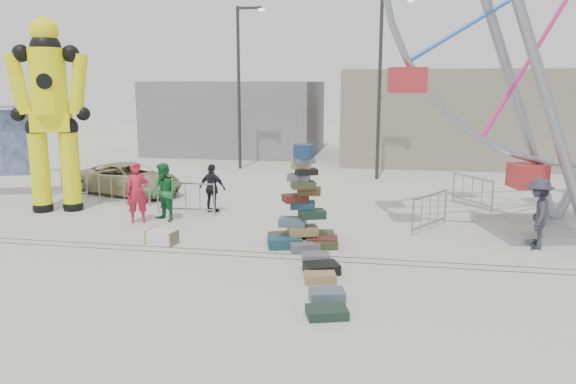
% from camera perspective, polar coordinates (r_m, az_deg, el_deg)
% --- Properties ---
extents(ground, '(90.00, 90.00, 0.00)m').
position_cam_1_polar(ground, '(13.81, -5.18, -7.29)').
color(ground, '#9E9E99').
rests_on(ground, ground).
extents(track_line_near, '(40.00, 0.04, 0.01)m').
position_cam_1_polar(track_line_near, '(14.36, -4.54, -6.54)').
color(track_line_near, '#47443F').
rests_on(track_line_near, ground).
extents(track_line_far, '(40.00, 0.04, 0.01)m').
position_cam_1_polar(track_line_far, '(14.73, -4.14, -6.08)').
color(track_line_far, '#47443F').
rests_on(track_line_far, ground).
extents(building_right, '(12.00, 8.00, 5.00)m').
position_cam_1_polar(building_right, '(32.85, 16.52, 7.40)').
color(building_right, gray).
rests_on(building_right, ground).
extents(building_left, '(10.00, 8.00, 4.40)m').
position_cam_1_polar(building_left, '(35.98, -5.09, 7.60)').
color(building_left, gray).
rests_on(building_left, ground).
extents(lamp_post_right, '(1.41, 0.25, 8.00)m').
position_cam_1_polar(lamp_post_right, '(25.62, 9.51, 11.23)').
color(lamp_post_right, '#2D2D30').
rests_on(lamp_post_right, ground).
extents(lamp_post_left, '(1.41, 0.25, 8.00)m').
position_cam_1_polar(lamp_post_left, '(28.61, -4.85, 11.30)').
color(lamp_post_left, '#2D2D30').
rests_on(lamp_post_left, ground).
extents(suitcase_tower, '(2.02, 1.76, 2.75)m').
position_cam_1_polar(suitcase_tower, '(15.14, 1.46, -2.58)').
color(suitcase_tower, '#1B4552').
rests_on(suitcase_tower, ground).
extents(crash_test_dummy, '(2.60, 1.38, 6.64)m').
position_cam_1_polar(crash_test_dummy, '(20.44, -22.99, 7.84)').
color(crash_test_dummy, black).
rests_on(crash_test_dummy, ground).
extents(steamer_trunk, '(0.86, 0.58, 0.37)m').
position_cam_1_polar(steamer_trunk, '(15.73, -12.68, -4.51)').
color(steamer_trunk, silver).
rests_on(steamer_trunk, ground).
extents(row_case_0, '(0.79, 0.68, 0.23)m').
position_cam_1_polar(row_case_0, '(14.98, 3.67, -5.34)').
color(row_case_0, '#384120').
rests_on(row_case_0, ground).
extents(row_case_1, '(0.76, 0.65, 0.18)m').
position_cam_1_polar(row_case_1, '(14.02, 2.85, -6.59)').
color(row_case_1, slate).
rests_on(row_case_1, ground).
extents(row_case_2, '(0.95, 0.86, 0.23)m').
position_cam_1_polar(row_case_2, '(13.12, 3.42, -7.73)').
color(row_case_2, black).
rests_on(row_case_2, ground).
extents(row_case_3, '(0.77, 0.58, 0.21)m').
position_cam_1_polar(row_case_3, '(12.55, 3.26, -8.67)').
color(row_case_3, '#967C4C').
rests_on(row_case_3, ground).
extents(row_case_4, '(0.81, 0.65, 0.24)m').
position_cam_1_polar(row_case_4, '(11.51, 3.98, -10.45)').
color(row_case_4, '#4C5E6D').
rests_on(row_case_4, ground).
extents(row_case_5, '(0.89, 0.74, 0.18)m').
position_cam_1_polar(row_case_5, '(10.81, 3.97, -12.09)').
color(row_case_5, '#1B3123').
rests_on(row_case_5, ground).
extents(barricade_dummy_a, '(2.00, 0.37, 1.10)m').
position_cam_1_polar(barricade_dummy_a, '(23.26, -22.03, 0.87)').
color(barricade_dummy_a, gray).
rests_on(barricade_dummy_a, ground).
extents(barricade_dummy_b, '(2.00, 0.23, 1.10)m').
position_cam_1_polar(barricade_dummy_b, '(20.99, -16.32, 0.21)').
color(barricade_dummy_b, gray).
rests_on(barricade_dummy_b, ground).
extents(barricade_dummy_c, '(2.00, 0.14, 1.10)m').
position_cam_1_polar(barricade_dummy_c, '(19.03, -10.36, -0.60)').
color(barricade_dummy_c, gray).
rests_on(barricade_dummy_c, ground).
extents(barricade_wheel_front, '(1.14, 1.75, 1.10)m').
position_cam_1_polar(barricade_wheel_front, '(17.32, 14.21, -1.91)').
color(barricade_wheel_front, gray).
rests_on(barricade_wheel_front, ground).
extents(barricade_wheel_back, '(1.18, 1.73, 1.10)m').
position_cam_1_polar(barricade_wheel_back, '(20.93, 18.20, 0.07)').
color(barricade_wheel_back, gray).
rests_on(barricade_wheel_back, ground).
extents(pedestrian_red, '(0.83, 0.71, 1.91)m').
position_cam_1_polar(pedestrian_red, '(18.17, -15.06, -0.06)').
color(pedestrian_red, '#B81A30').
rests_on(pedestrian_red, ground).
extents(pedestrian_green, '(1.13, 1.05, 1.85)m').
position_cam_1_polar(pedestrian_green, '(18.17, -12.46, -0.03)').
color(pedestrian_green, '#1A6930').
rests_on(pedestrian_green, ground).
extents(pedestrian_black, '(1.03, 0.59, 1.65)m').
position_cam_1_polar(pedestrian_black, '(19.11, -7.69, 0.37)').
color(pedestrian_black, black).
rests_on(pedestrian_black, ground).
extents(pedestrian_grey, '(0.93, 1.34, 1.89)m').
position_cam_1_polar(pedestrian_grey, '(16.20, 24.05, -1.99)').
color(pedestrian_grey, '#292B37').
rests_on(pedestrian_grey, ground).
extents(parked_suv, '(4.90, 3.54, 1.24)m').
position_cam_1_polar(parked_suv, '(22.90, -15.83, 1.29)').
color(parked_suv, '#9B9064').
rests_on(parked_suv, ground).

